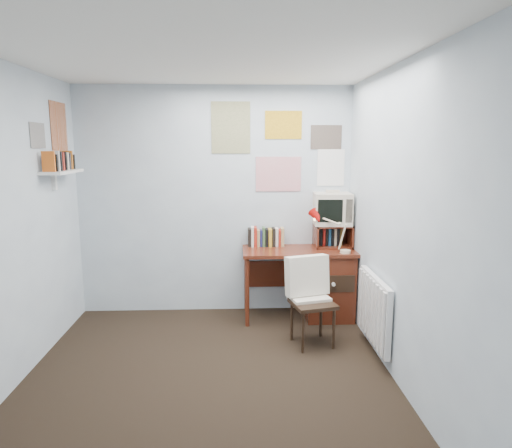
# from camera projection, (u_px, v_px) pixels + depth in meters

# --- Properties ---
(ground) EXTENTS (3.50, 3.50, 0.00)m
(ground) POSITION_uv_depth(u_px,v_px,m) (207.00, 389.00, 3.54)
(ground) COLOR black
(ground) RESTS_ON ground
(back_wall) EXTENTS (3.00, 0.02, 2.50)m
(back_wall) POSITION_uv_depth(u_px,v_px,m) (215.00, 201.00, 5.04)
(back_wall) COLOR silver
(back_wall) RESTS_ON ground
(right_wall) EXTENTS (0.02, 3.50, 2.50)m
(right_wall) POSITION_uv_depth(u_px,v_px,m) (407.00, 229.00, 3.38)
(right_wall) COLOR silver
(right_wall) RESTS_ON ground
(ceiling) EXTENTS (3.00, 3.50, 0.02)m
(ceiling) POSITION_uv_depth(u_px,v_px,m) (201.00, 51.00, 3.11)
(ceiling) COLOR white
(ceiling) RESTS_ON back_wall
(desk) EXTENTS (1.20, 0.55, 0.76)m
(desk) POSITION_uv_depth(u_px,v_px,m) (323.00, 281.00, 4.97)
(desk) COLOR #582214
(desk) RESTS_ON ground
(desk_chair) EXTENTS (0.49, 0.48, 0.81)m
(desk_chair) POSITION_uv_depth(u_px,v_px,m) (313.00, 304.00, 4.26)
(desk_chair) COLOR black
(desk_chair) RESTS_ON ground
(desk_lamp) EXTENTS (0.31, 0.28, 0.40)m
(desk_lamp) POSITION_uv_depth(u_px,v_px,m) (346.00, 234.00, 4.71)
(desk_lamp) COLOR red
(desk_lamp) RESTS_ON desk
(tv_riser) EXTENTS (0.40, 0.30, 0.25)m
(tv_riser) POSITION_uv_depth(u_px,v_px,m) (333.00, 236.00, 5.00)
(tv_riser) COLOR #582214
(tv_riser) RESTS_ON desk
(crt_tv) EXTENTS (0.42, 0.39, 0.38)m
(crt_tv) POSITION_uv_depth(u_px,v_px,m) (332.00, 207.00, 4.97)
(crt_tv) COLOR beige
(crt_tv) RESTS_ON tv_riser
(book_row) EXTENTS (0.60, 0.14, 0.22)m
(book_row) POSITION_uv_depth(u_px,v_px,m) (275.00, 236.00, 5.05)
(book_row) COLOR #582214
(book_row) RESTS_ON desk
(radiator) EXTENTS (0.09, 0.80, 0.60)m
(radiator) POSITION_uv_depth(u_px,v_px,m) (374.00, 309.00, 4.07)
(radiator) COLOR white
(radiator) RESTS_ON right_wall
(wall_shelf) EXTENTS (0.20, 0.62, 0.24)m
(wall_shelf) POSITION_uv_depth(u_px,v_px,m) (62.00, 172.00, 4.28)
(wall_shelf) COLOR white
(wall_shelf) RESTS_ON left_wall
(posters_back) EXTENTS (1.20, 0.01, 0.90)m
(posters_back) POSITION_uv_depth(u_px,v_px,m) (279.00, 147.00, 4.96)
(posters_back) COLOR white
(posters_back) RESTS_ON back_wall
(posters_left) EXTENTS (0.01, 0.70, 0.60)m
(posters_left) POSITION_uv_depth(u_px,v_px,m) (49.00, 130.00, 4.21)
(posters_left) COLOR white
(posters_left) RESTS_ON left_wall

